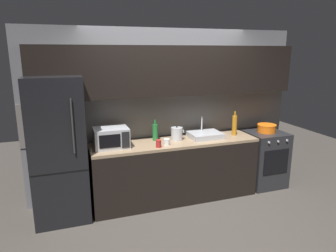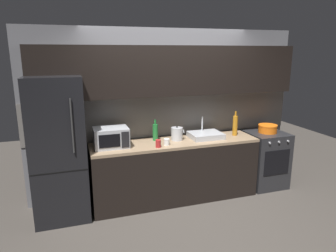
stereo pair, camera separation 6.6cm
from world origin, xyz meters
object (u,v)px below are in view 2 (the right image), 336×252
Objects in this scene: wine_bottle_green at (155,132)px; wine_bottle_amber at (235,125)px; refrigerator at (58,149)px; mug_red at (158,144)px; kettle at (177,134)px; mug_white at (167,142)px; oven_range at (265,159)px; cooking_pot at (268,129)px; microwave at (111,137)px.

wine_bottle_amber is (1.25, -0.12, 0.03)m from wine_bottle_green.
refrigerator is 1.30m from mug_red.
mug_red is (-0.36, -0.25, -0.04)m from kettle.
wine_bottle_amber is at bearing 0.36° from refrigerator.
wine_bottle_green is 3.47× the size of mug_white.
wine_bottle_amber reaches higher than kettle.
refrigerator is 8.86× the size of kettle.
wine_bottle_amber is at bearing 7.47° from mug_white.
mug_red is at bearing -174.04° from oven_range.
refrigerator is 6.34× the size of cooking_pot.
kettle is at bearing 1.99° from microwave.
cooking_pot is at bearing -4.23° from wine_bottle_green.
wine_bottle_green is at bearing 174.53° from wine_bottle_amber.
refrigerator is at bearing -174.21° from wine_bottle_green.
oven_range is (3.16, -0.00, -0.49)m from refrigerator.
wine_bottle_green is (-0.31, 0.08, 0.03)m from kettle.
mug_red is at bearing -170.66° from wine_bottle_amber.
microwave reaches higher than cooking_pot.
kettle reaches higher than oven_range.
wine_bottle_amber is (0.94, -0.04, 0.06)m from kettle.
microwave reaches higher than kettle.
refrigerator is at bearing 174.56° from mug_white.
mug_red is at bearing -99.17° from wine_bottle_green.
wine_bottle_amber is (1.90, -0.00, 0.02)m from microwave.
mug_white is 0.86× the size of mug_red.
kettle is 0.32m from wine_bottle_green.
kettle is at bearing 1.81° from refrigerator.
cooking_pot is (0.01, 0.00, 0.51)m from oven_range.
wine_bottle_amber is 1.27× the size of cooking_pot.
wine_bottle_amber reaches higher than microwave.
oven_range is at bearing -2.01° from kettle.
microwave is at bearing 179.55° from oven_range.
mug_red is 1.90m from cooking_pot.
kettle is 1.53m from cooking_pot.
mug_white is at bearing -11.69° from microwave.
kettle reaches higher than cooking_pot.
wine_bottle_amber reaches higher than mug_white.
cooking_pot is at bearing 0.00° from refrigerator.
wine_bottle_green is at bearing 175.71° from oven_range.
mug_red reaches higher than mug_white.
oven_range is 1.62m from kettle.
cooking_pot is (1.89, 0.20, 0.01)m from mug_red.
refrigerator is at bearing 179.98° from oven_range.
microwave is 4.42× the size of mug_red.
oven_range is at bearing 5.96° from mug_red.
refrigerator is 1.43m from mug_white.
refrigerator reaches higher than microwave.
oven_range is 2.55m from microwave.
mug_white is (-0.22, -0.19, -0.05)m from kettle.
oven_range is 0.51m from cooking_pot.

